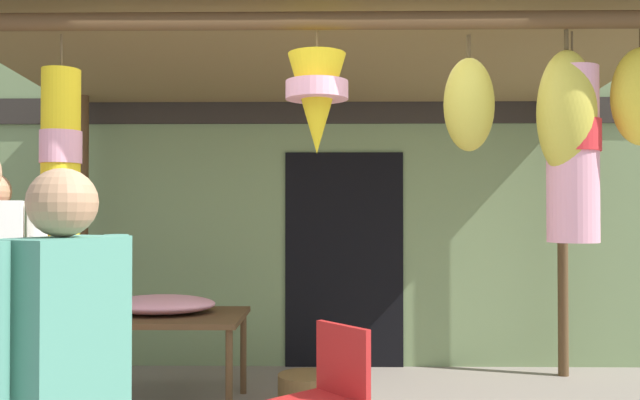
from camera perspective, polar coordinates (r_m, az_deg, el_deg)
The scene contains 7 objects.
shop_facade at distance 6.17m, azimuth -0.73°, elevation 3.43°, with size 9.92×0.29×3.86m.
market_stall_canopy at distance 4.55m, azimuth 1.51°, elevation 11.65°, with size 4.77×2.69×2.78m.
display_table at distance 5.03m, azimuth -14.97°, elevation -10.45°, with size 1.42×0.83×0.69m.
flower_heap_on_table at distance 5.03m, azimuth -13.81°, elevation -8.97°, with size 0.83×0.58×0.13m.
folding_chair at distance 3.55m, azimuth 0.73°, elevation -16.54°, with size 0.56×0.56×0.84m.
wicker_basket_by_table at distance 4.99m, azimuth -1.29°, elevation -16.49°, with size 0.41×0.41×0.24m, color brown.
customer_foreground at distance 2.22m, azimuth -21.93°, elevation -14.53°, with size 0.35×0.56×1.59m.
Camera 1 is at (0.17, -3.38, 1.46)m, focal length 36.13 mm.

